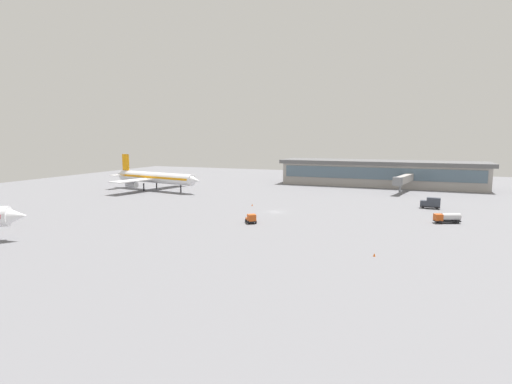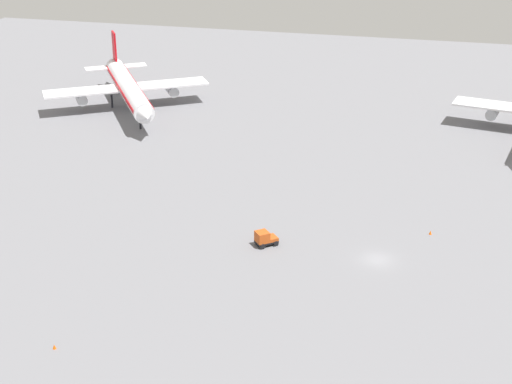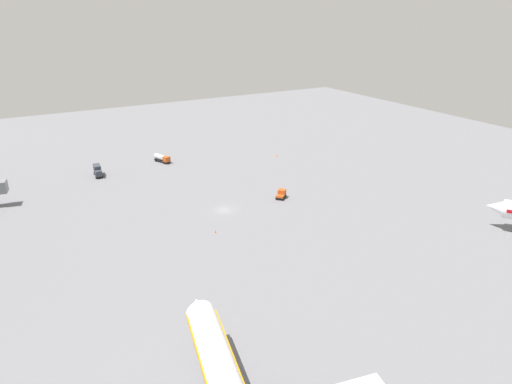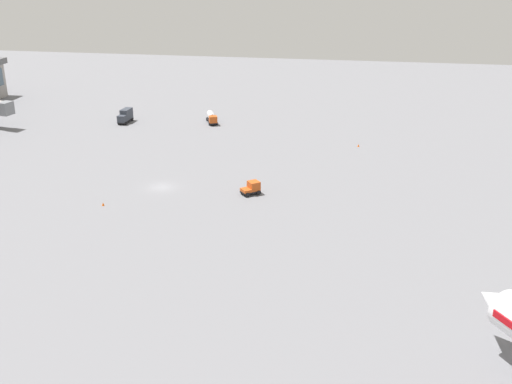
{
  "view_description": "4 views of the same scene",
  "coord_description": "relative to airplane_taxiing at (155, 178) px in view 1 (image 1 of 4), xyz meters",
  "views": [
    {
      "loc": [
        -37.73,
        108.98,
        21.32
      ],
      "look_at": [
        4.05,
        4.68,
        6.16
      ],
      "focal_mm": 28.59,
      "sensor_mm": 36.0,
      "label": 1
    },
    {
      "loc": [
        -100.07,
        -6.62,
        54.5
      ],
      "look_at": [
        5.17,
        19.34,
        6.41
      ],
      "focal_mm": 54.73,
      "sensor_mm": 36.0,
      "label": 2
    },
    {
      "loc": [
        92.23,
        -42.73,
        46.8
      ],
      "look_at": [
        1.48,
        8.41,
        3.81
      ],
      "focal_mm": 30.81,
      "sensor_mm": 36.0,
      "label": 3
    },
    {
      "loc": [
        100.23,
        34.93,
        40.57
      ],
      "look_at": [
        9.81,
        19.23,
        4.18
      ],
      "focal_mm": 43.15,
      "sensor_mm": 36.0,
      "label": 4
    }
  ],
  "objects": [
    {
      "name": "fuel_truck",
      "position": [
        -106.02,
        25.98,
        -3.78
      ],
      "size": [
        6.55,
        4.13,
        2.5
      ],
      "rotation": [
        0.0,
        0.0,
        0.39
      ],
      "color": "black",
      "rests_on": "ground"
    },
    {
      "name": "airplane_taxiing",
      "position": [
        0.0,
        0.0,
        0.0
      ],
      "size": [
        46.4,
        37.68,
        14.2
      ],
      "rotation": [
        0.0,
        0.0,
        2.95
      ],
      "color": "white",
      "rests_on": "ground"
    },
    {
      "name": "jet_bridge",
      "position": [
        -93.69,
        -30.17,
        -0.02
      ],
      "size": [
        7.21,
        22.65,
        6.74
      ],
      "rotation": [
        0.0,
        0.0,
        1.37
      ],
      "color": "#9E9993",
      "rests_on": "ground"
    },
    {
      "name": "baggage_tug",
      "position": [
        -60.58,
        44.33,
        -4.01
      ],
      "size": [
        3.64,
        3.74,
        2.3
      ],
      "rotation": [
        0.0,
        0.0,
        2.27
      ],
      "color": "black",
      "rests_on": "ground"
    },
    {
      "name": "terminal_building",
      "position": [
        -83.2,
        -50.45,
        0.47
      ],
      "size": [
        87.52,
        20.33,
        11.06
      ],
      "color": "#9E9993",
      "rests_on": "ground"
    },
    {
      "name": "catering_truck",
      "position": [
        -102.76,
        4.63,
        -3.47
      ],
      "size": [
        5.7,
        2.47,
        3.3
      ],
      "rotation": [
        0.0,
        0.0,
        6.23
      ],
      "color": "black",
      "rests_on": "ground"
    },
    {
      "name": "safety_cone_mid_apron",
      "position": [
        -50.99,
        20.43,
        -4.86
      ],
      "size": [
        0.44,
        0.44,
        0.6
      ],
      "primitive_type": "cone",
      "color": "#EA590C",
      "rests_on": "ground"
    },
    {
      "name": "ground",
      "position": [
        -61.06,
        27.48,
        -5.16
      ],
      "size": [
        288.0,
        288.0,
        0.0
      ],
      "primitive_type": "plane",
      "color": "slate"
    },
    {
      "name": "safety_cone_near_gate",
      "position": [
        -92.14,
        62.51,
        -4.86
      ],
      "size": [
        0.44,
        0.44,
        0.6
      ],
      "primitive_type": "cone",
      "color": "#EA590C",
      "rests_on": "ground"
    }
  ]
}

